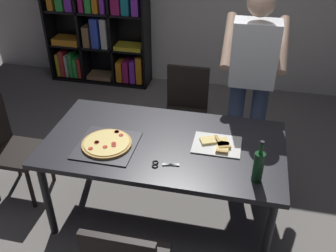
{
  "coord_description": "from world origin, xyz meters",
  "views": [
    {
      "loc": [
        0.54,
        -2.29,
        2.43
      ],
      "look_at": [
        0.0,
        0.15,
        0.8
      ],
      "focal_mm": 40.49,
      "sensor_mm": 36.0,
      "label": 1
    }
  ],
  "objects_px": {
    "dining_table": "(164,149)",
    "kitchen_scissors": "(161,164)",
    "person_serving_pizza": "(251,78)",
    "bookshelf": "(95,16)",
    "chair_left_end": "(7,144)",
    "wine_bottle": "(258,166)",
    "chair_far_side": "(186,106)",
    "pepperoni_pizza_on_tray": "(107,144)"
  },
  "relations": [
    {
      "from": "dining_table",
      "to": "kitchen_scissors",
      "type": "height_order",
      "value": "kitchen_scissors"
    },
    {
      "from": "dining_table",
      "to": "person_serving_pizza",
      "type": "distance_m",
      "value": 1.01
    },
    {
      "from": "bookshelf",
      "to": "chair_left_end",
      "type": "bearing_deg",
      "value": -87.84
    },
    {
      "from": "person_serving_pizza",
      "to": "wine_bottle",
      "type": "relative_size",
      "value": 5.54
    },
    {
      "from": "chair_far_side",
      "to": "wine_bottle",
      "type": "relative_size",
      "value": 2.85
    },
    {
      "from": "chair_far_side",
      "to": "bookshelf",
      "type": "bearing_deg",
      "value": 136.67
    },
    {
      "from": "dining_table",
      "to": "kitchen_scissors",
      "type": "relative_size",
      "value": 9.24
    },
    {
      "from": "dining_table",
      "to": "kitchen_scissors",
      "type": "xyz_separation_m",
      "value": [
        0.04,
        -0.27,
        0.07
      ]
    },
    {
      "from": "dining_table",
      "to": "bookshelf",
      "type": "relative_size",
      "value": 0.93
    },
    {
      "from": "person_serving_pizza",
      "to": "pepperoni_pizza_on_tray",
      "type": "relative_size",
      "value": 4.01
    },
    {
      "from": "dining_table",
      "to": "chair_left_end",
      "type": "xyz_separation_m",
      "value": [
        -1.4,
        0.0,
        -0.17
      ]
    },
    {
      "from": "pepperoni_pizza_on_tray",
      "to": "wine_bottle",
      "type": "relative_size",
      "value": 1.38
    },
    {
      "from": "person_serving_pizza",
      "to": "pepperoni_pizza_on_tray",
      "type": "bearing_deg",
      "value": -138.51
    },
    {
      "from": "bookshelf",
      "to": "pepperoni_pizza_on_tray",
      "type": "height_order",
      "value": "bookshelf"
    },
    {
      "from": "bookshelf",
      "to": "kitchen_scissors",
      "type": "bearing_deg",
      "value": -60.02
    },
    {
      "from": "person_serving_pizza",
      "to": "pepperoni_pizza_on_tray",
      "type": "distance_m",
      "value": 1.37
    },
    {
      "from": "chair_left_end",
      "to": "person_serving_pizza",
      "type": "xyz_separation_m",
      "value": [
        2.0,
        0.75,
        0.49
      ]
    },
    {
      "from": "chair_left_end",
      "to": "pepperoni_pizza_on_tray",
      "type": "distance_m",
      "value": 1.03
    },
    {
      "from": "wine_bottle",
      "to": "kitchen_scissors",
      "type": "distance_m",
      "value": 0.67
    },
    {
      "from": "dining_table",
      "to": "wine_bottle",
      "type": "distance_m",
      "value": 0.78
    },
    {
      "from": "dining_table",
      "to": "wine_bottle",
      "type": "bearing_deg",
      "value": -22.66
    },
    {
      "from": "wine_bottle",
      "to": "pepperoni_pizza_on_tray",
      "type": "bearing_deg",
      "value": 172.18
    },
    {
      "from": "chair_left_end",
      "to": "kitchen_scissors",
      "type": "bearing_deg",
      "value": -10.8
    },
    {
      "from": "dining_table",
      "to": "bookshelf",
      "type": "bearing_deg",
      "value": 122.04
    },
    {
      "from": "chair_left_end",
      "to": "kitchen_scissors",
      "type": "height_order",
      "value": "chair_left_end"
    },
    {
      "from": "wine_bottle",
      "to": "kitchen_scissors",
      "type": "xyz_separation_m",
      "value": [
        -0.66,
        0.02,
        -0.11
      ]
    },
    {
      "from": "chair_far_side",
      "to": "bookshelf",
      "type": "relative_size",
      "value": 0.46
    },
    {
      "from": "bookshelf",
      "to": "kitchen_scissors",
      "type": "height_order",
      "value": "bookshelf"
    },
    {
      "from": "person_serving_pizza",
      "to": "wine_bottle",
      "type": "bearing_deg",
      "value": -84.71
    },
    {
      "from": "bookshelf",
      "to": "dining_table",
      "type": "bearing_deg",
      "value": -57.96
    },
    {
      "from": "chair_left_end",
      "to": "kitchen_scissors",
      "type": "distance_m",
      "value": 1.49
    },
    {
      "from": "chair_far_side",
      "to": "kitchen_scissors",
      "type": "bearing_deg",
      "value": -88.07
    },
    {
      "from": "wine_bottle",
      "to": "kitchen_scissors",
      "type": "relative_size",
      "value": 1.6
    },
    {
      "from": "bookshelf",
      "to": "pepperoni_pizza_on_tray",
      "type": "distance_m",
      "value": 2.74
    },
    {
      "from": "pepperoni_pizza_on_tray",
      "to": "wine_bottle",
      "type": "xyz_separation_m",
      "value": [
        1.11,
        -0.15,
        0.1
      ]
    },
    {
      "from": "chair_far_side",
      "to": "kitchen_scissors",
      "type": "distance_m",
      "value": 1.27
    },
    {
      "from": "dining_table",
      "to": "pepperoni_pizza_on_tray",
      "type": "xyz_separation_m",
      "value": [
        -0.41,
        -0.14,
        0.08
      ]
    },
    {
      "from": "bookshelf",
      "to": "person_serving_pizza",
      "type": "bearing_deg",
      "value": -37.83
    },
    {
      "from": "wine_bottle",
      "to": "bookshelf",
      "type": "bearing_deg",
      "value": 129.34
    },
    {
      "from": "person_serving_pizza",
      "to": "pepperoni_pizza_on_tray",
      "type": "xyz_separation_m",
      "value": [
        -1.01,
        -0.89,
        -0.23
      ]
    },
    {
      "from": "dining_table",
      "to": "chair_left_end",
      "type": "distance_m",
      "value": 1.41
    },
    {
      "from": "chair_far_side",
      "to": "pepperoni_pizza_on_tray",
      "type": "bearing_deg",
      "value": -110.05
    }
  ]
}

